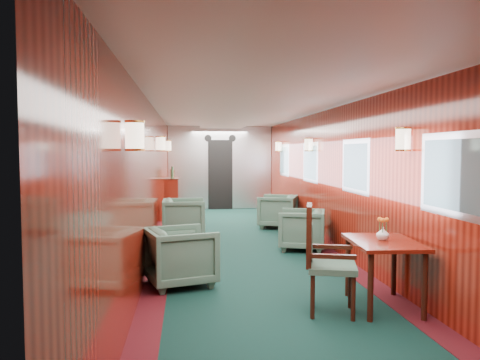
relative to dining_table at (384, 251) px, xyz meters
The scene contains 12 objects.
room 3.27m from the dining_table, 111.16° to the left, with size 12.00×12.10×2.40m.
bulkhead 8.89m from the dining_table, 97.24° to the left, with size 2.98×0.17×2.39m.
windows_right 3.27m from the dining_table, 83.29° to the left, with size 0.02×8.60×0.80m.
wall_sconces 3.82m from the dining_table, 107.93° to the left, with size 2.97×7.97×0.25m.
dining_table is the anchor object (origin of this frame).
side_chair 0.71m from the dining_table, behind, with size 0.61×0.63×1.12m.
credenza 7.48m from the dining_table, 109.20° to the left, with size 0.35×1.14×1.29m.
flower_vase 0.19m from the dining_table, 92.53° to the left, with size 0.14×0.14×0.14m, color silver.
armchair_left_near 2.43m from the dining_table, 153.30° to the left, with size 0.78×0.80×0.73m, color #1B4034.
armchair_left_far 4.94m from the dining_table, 115.69° to the left, with size 0.80×0.82×0.75m, color #1B4034.
armchair_right_near 3.00m from the dining_table, 92.76° to the left, with size 0.74×0.76×0.69m, color #1B4034.
armchair_right_far 5.29m from the dining_table, 91.21° to the left, with size 0.77×0.80×0.72m, color #1B4034.
Camera 1 is at (-0.96, -7.60, 1.67)m, focal length 35.00 mm.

